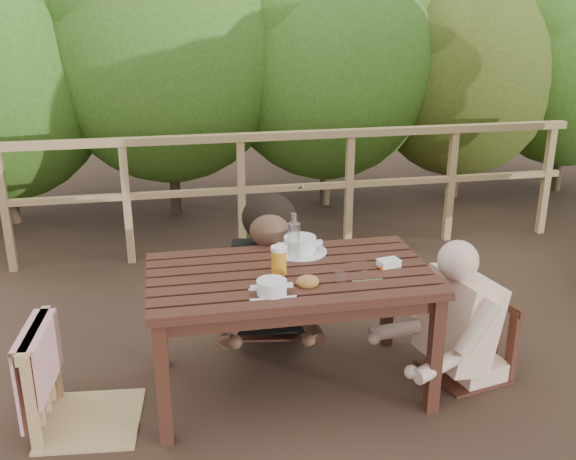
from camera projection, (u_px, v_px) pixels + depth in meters
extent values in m
plane|color=#442F22|center=(290.00, 386.00, 3.65)|extent=(60.00, 60.00, 0.00)
cube|color=#361B12|center=(290.00, 332.00, 3.54)|extent=(1.46, 0.82, 0.68)
cube|color=tan|center=(81.00, 333.00, 3.18)|extent=(0.55, 0.55, 1.01)
cube|color=#361B12|center=(270.00, 269.00, 4.16)|extent=(0.46, 0.46, 0.82)
cube|color=#361B12|center=(470.00, 305.00, 3.65)|extent=(0.50, 0.50, 0.85)
cube|color=tan|center=(241.00, 196.00, 5.33)|extent=(5.60, 0.10, 1.01)
cylinder|color=white|center=(272.00, 288.00, 3.16)|extent=(0.25, 0.25, 0.08)
cylinder|color=silver|center=(300.00, 245.00, 3.67)|extent=(0.30, 0.30, 0.10)
ellipsoid|color=olive|center=(308.00, 282.00, 3.25)|extent=(0.12, 0.09, 0.07)
cylinder|color=orange|center=(279.00, 261.00, 3.38)|extent=(0.08, 0.08, 0.16)
cylinder|color=silver|center=(294.00, 238.00, 3.52)|extent=(0.07, 0.07, 0.28)
cylinder|color=silver|center=(341.00, 279.00, 3.28)|extent=(0.06, 0.06, 0.07)
cube|color=silver|center=(389.00, 264.00, 3.49)|extent=(0.13, 0.10, 0.05)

